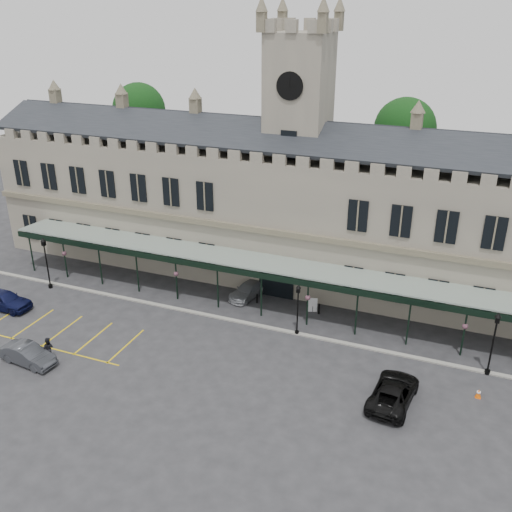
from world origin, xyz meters
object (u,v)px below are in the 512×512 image
at_px(car_taxi, 248,290).
at_px(traffic_cone, 479,393).
at_px(clock_tower, 298,140).
at_px(car_left_b, 28,355).
at_px(lamp_post_right, 494,338).
at_px(station_building, 295,211).
at_px(car_left_a, 4,300).
at_px(car_van, 393,392).
at_px(lamp_post_left, 46,259).
at_px(person_b, 48,348).
at_px(lamp_post_mid, 298,305).
at_px(sign_board, 313,305).

bearing_deg(car_taxi, traffic_cone, -6.79).
bearing_deg(clock_tower, car_left_b, -121.69).
distance_m(lamp_post_right, traffic_cone, 4.05).
distance_m(station_building, traffic_cone, 22.91).
height_order(traffic_cone, car_left_a, car_left_a).
distance_m(car_left_b, car_van, 26.02).
xyz_separation_m(clock_tower, lamp_post_left, (-20.02, -11.19, -10.15)).
bearing_deg(lamp_post_right, person_b, -161.83).
relative_size(car_left_b, car_taxi, 1.00).
bearing_deg(lamp_post_mid, car_left_b, -147.04).
xyz_separation_m(car_left_a, car_van, (33.16, -0.40, -0.08)).
bearing_deg(car_van, lamp_post_right, -129.95).
relative_size(sign_board, car_taxi, 0.29).
bearing_deg(car_van, lamp_post_left, -3.03).
distance_m(car_left_b, person_b, 1.46).
bearing_deg(sign_board, car_taxi, 156.44).
distance_m(lamp_post_left, car_taxi, 18.59).
height_order(lamp_post_right, person_b, lamp_post_right).
bearing_deg(car_left_b, car_van, -72.44).
distance_m(clock_tower, lamp_post_left, 25.08).
height_order(sign_board, car_taxi, sign_board).
xyz_separation_m(lamp_post_left, car_taxi, (17.70, 5.19, -2.31)).
bearing_deg(sign_board, lamp_post_mid, -110.26).
bearing_deg(lamp_post_right, sign_board, 164.05).
bearing_deg(station_building, car_van, -52.94).
distance_m(lamp_post_left, lamp_post_mid, 23.74).
bearing_deg(person_b, car_taxi, -141.68).
xyz_separation_m(station_building, car_taxi, (-2.32, -5.91, -5.82)).
bearing_deg(lamp_post_right, lamp_post_left, -179.08).
bearing_deg(car_left_a, car_left_b, -128.01).
bearing_deg(traffic_cone, sign_board, 152.50).
relative_size(station_building, lamp_post_left, 12.02).
distance_m(station_building, sign_board, 9.52).
bearing_deg(car_van, car_left_b, 17.68).
relative_size(station_building, sign_board, 46.33).
xyz_separation_m(station_building, lamp_post_mid, (3.71, -10.43, -3.85)).
height_order(clock_tower, car_taxi, clock_tower).
bearing_deg(lamp_post_right, traffic_cone, -99.30).
distance_m(lamp_post_right, person_b, 31.88).
height_order(traffic_cone, car_taxi, car_taxi).
bearing_deg(car_left_a, sign_board, -70.83).
relative_size(station_building, car_taxi, 13.46).
height_order(traffic_cone, car_van, car_van).
xyz_separation_m(clock_tower, lamp_post_right, (17.92, -10.58, -10.17)).
bearing_deg(car_taxi, sign_board, 9.15).
bearing_deg(traffic_cone, clock_tower, 141.97).
xyz_separation_m(sign_board, person_b, (-16.14, -13.95, 0.25)).
relative_size(lamp_post_right, car_left_a, 1.01).
height_order(traffic_cone, sign_board, sign_board).
bearing_deg(car_taxi, car_left_b, -110.89).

